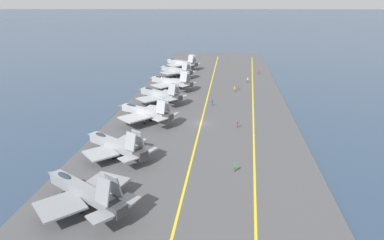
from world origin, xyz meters
TOP-DOWN VIEW (x-y plane):
  - ground_plane at (0.00, 0.00)m, footprint 2000.00×2000.00m
  - carrier_deck at (0.00, 0.00)m, footprint 217.86×43.64m
  - deck_stripe_foul_line at (0.00, -12.00)m, footprint 195.85×10.03m
  - deck_stripe_centerline at (0.00, 0.00)m, footprint 196.07×0.36m
  - parked_jet_second at (-35.33, 12.98)m, footprint 13.63×16.36m
  - parked_jet_third at (-18.94, 14.03)m, footprint 12.87×15.62m
  - parked_jet_fourth at (-0.58, 12.97)m, footprint 13.53×15.99m
  - parked_jet_fifth at (15.86, 12.93)m, footprint 13.72×15.57m
  - parked_jet_sixth at (31.42, 12.56)m, footprint 13.85×17.08m
  - parked_jet_seventh at (49.45, 13.77)m, footprint 12.98×15.53m
  - parked_jet_eighth at (65.22, 13.91)m, footprint 13.29×16.40m
  - crew_yellow_vest at (29.59, -7.87)m, footprint 0.45×0.45m
  - crew_white_vest at (42.80, -12.42)m, footprint 0.37×0.44m
  - crew_brown_vest at (-1.86, -8.26)m, footprint 0.46×0.44m
  - crew_red_vest at (57.18, -17.24)m, footprint 0.28×0.39m
  - crew_blue_vest at (14.43, -1.76)m, footprint 0.46×0.44m
  - crew_purple_vest at (32.26, -8.87)m, footprint 0.44×0.46m
  - crew_green_vest at (-22.62, -7.63)m, footprint 0.28×0.39m

SIDE VIEW (x-z plane):
  - ground_plane at x=0.00m, z-range 0.00..0.00m
  - carrier_deck at x=0.00m, z-range 0.00..0.40m
  - deck_stripe_foul_line at x=0.00m, z-range 0.40..0.41m
  - deck_stripe_centerline at x=0.00m, z-range 0.40..0.41m
  - crew_purple_vest at x=32.26m, z-range 0.48..2.16m
  - crew_yellow_vest at x=29.59m, z-range 0.48..2.20m
  - crew_white_vest at x=42.80m, z-range 0.49..2.24m
  - crew_brown_vest at x=-1.86m, z-range 0.49..2.27m
  - crew_red_vest at x=57.18m, z-range 0.49..2.26m
  - crew_green_vest at x=-22.62m, z-range 0.49..2.28m
  - crew_blue_vest at x=14.43m, z-range 0.49..2.28m
  - parked_jet_third at x=-18.94m, z-range -0.41..5.70m
  - parked_jet_sixth at x=31.42m, z-range -0.41..5.93m
  - parked_jet_fifth at x=15.86m, z-range -0.31..5.87m
  - parked_jet_eighth at x=65.22m, z-range -0.26..5.93m
  - parked_jet_seventh at x=49.45m, z-range -0.21..5.91m
  - parked_jet_second at x=-35.33m, z-range -0.38..6.35m
  - parked_jet_fourth at x=-0.58m, z-range -0.12..6.17m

